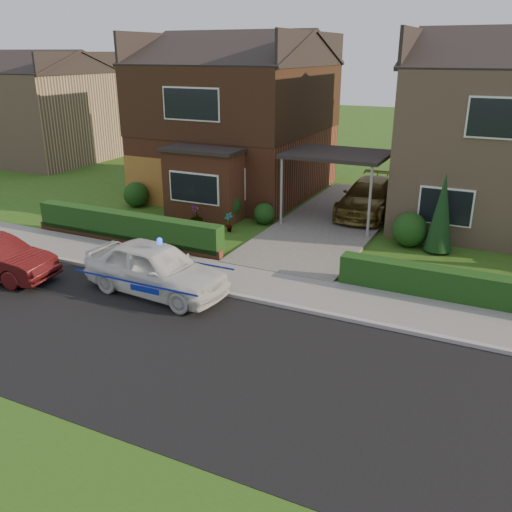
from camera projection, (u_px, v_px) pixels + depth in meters
The scene contains 23 objects.
ground at pixel (183, 352), 12.21m from camera, with size 120.00×120.00×0.00m, color #2B5115.
road at pixel (183, 352), 12.21m from camera, with size 60.00×6.00×0.02m, color black.
kerb at pixel (244, 297), 14.77m from camera, with size 60.00×0.16×0.12m, color #9E9993.
sidewalk at pixel (260, 284), 15.65m from camera, with size 60.00×2.00×0.10m, color slate.
driveway at pixel (334, 221), 21.47m from camera, with size 3.80×12.00×0.12m, color #666059.
house_left at pixel (237, 110), 24.93m from camera, with size 7.50×9.53×7.25m.
house_right at pixel (511, 128), 20.38m from camera, with size 7.50×8.06×7.25m.
carport_link at pixel (337, 155), 20.52m from camera, with size 3.80×3.00×2.77m.
garage_door at pixel (146, 181), 23.58m from camera, with size 2.20×0.10×2.10m, color brown.
dwarf_wall at pixel (125, 239), 18.97m from camera, with size 7.70×0.25×0.36m, color brown.
hedge_left at pixel (128, 243), 19.16m from camera, with size 7.50×0.55×0.90m, color #183611.
hedge_right at pixel (477, 306), 14.38m from camera, with size 7.50×0.55×0.80m, color #183611.
shrub_left_far at pixel (136, 194), 23.47m from camera, with size 1.08×1.08×1.08m, color #183611.
shrub_left_mid at pixel (225, 205), 21.44m from camera, with size 1.32×1.32×1.32m, color #183611.
shrub_left_near at pixel (264, 214), 21.13m from camera, with size 0.84×0.84×0.84m, color #183611.
shrub_right_near at pixel (410, 230), 18.64m from camera, with size 1.20×1.20×1.20m, color #183611.
conifer_a at pixel (441, 215), 17.82m from camera, with size 0.90×0.90×2.60m, color black.
neighbour_left at pixel (46, 117), 32.87m from camera, with size 6.50×7.00×5.20m, color tan.
police_car at pixel (156, 269), 14.95m from camera, with size 3.91×4.38×1.61m.
driveway_car at pixel (369, 197), 21.99m from camera, with size 1.93×4.74×1.37m, color brown.
potted_plant_a at pixel (229, 222), 20.23m from camera, with size 0.38×0.26×0.73m, color gray.
potted_plant_b at pixel (124, 224), 20.02m from camera, with size 0.32×0.40×0.72m, color gray.
potted_plant_c at pixel (197, 217), 20.68m from camera, with size 0.48×0.48×0.85m, color gray.
Camera 1 is at (6.09, -8.90, 6.34)m, focal length 38.00 mm.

